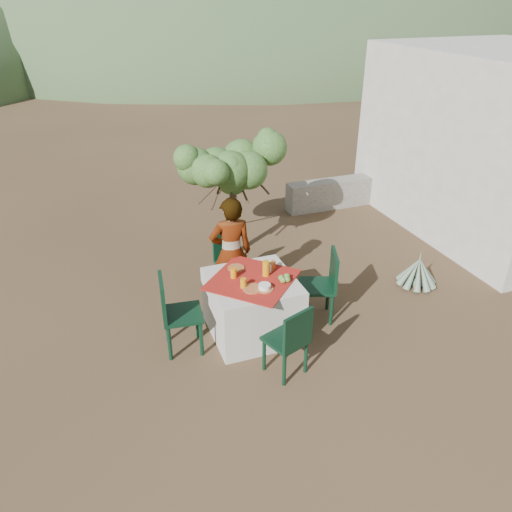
{
  "coord_description": "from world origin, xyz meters",
  "views": [
    {
      "loc": [
        -1.35,
        -4.72,
        3.83
      ],
      "look_at": [
        0.56,
        0.5,
        0.84
      ],
      "focal_mm": 35.0,
      "sensor_mm": 36.0,
      "label": 1
    }
  ],
  "objects": [
    {
      "name": "chair_near",
      "position": [
        0.48,
        -0.8,
        0.49
      ],
      "size": [
        0.52,
        0.52,
        0.88
      ],
      "rotation": [
        0.0,
        0.0,
        3.49
      ],
      "color": "black",
      "rests_on": "ground"
    },
    {
      "name": "bowl_plate",
      "position": [
        0.43,
        -0.16,
        0.77
      ],
      "size": [
        0.21,
        0.21,
        0.01
      ],
      "primitive_type": "cylinder",
      "color": "brown",
      "rests_on": "table"
    },
    {
      "name": "glass_near",
      "position": [
        0.21,
        -0.04,
        0.82
      ],
      "size": [
        0.07,
        0.07,
        0.12
      ],
      "primitive_type": "cylinder",
      "color": "orange",
      "rests_on": "table"
    },
    {
      "name": "guesthouse",
      "position": [
        5.6,
        1.8,
        1.5
      ],
      "size": [
        3.2,
        4.2,
        3.0
      ],
      "primitive_type": "cube",
      "color": "silver",
      "rests_on": "ground"
    },
    {
      "name": "chair_right",
      "position": [
        1.33,
        0.08,
        0.53
      ],
      "size": [
        0.56,
        0.56,
        0.95
      ],
      "rotation": [
        0.0,
        0.0,
        4.36
      ],
      "color": "black",
      "rests_on": "ground"
    },
    {
      "name": "napkin_holder",
      "position": [
        0.6,
        0.18,
        0.81
      ],
      "size": [
        0.08,
        0.06,
        0.1
      ],
      "primitive_type": "cube",
      "rotation": [
        0.0,
        0.0,
        0.17
      ],
      "color": "white",
      "rests_on": "table"
    },
    {
      "name": "hill_near_right",
      "position": [
        12.0,
        36.0,
        0.0
      ],
      "size": [
        48.0,
        48.0,
        20.0
      ],
      "primitive_type": "ellipsoid",
      "color": "#314E2C",
      "rests_on": "ground"
    },
    {
      "name": "ground",
      "position": [
        0.0,
        0.0,
        0.0
      ],
      "size": [
        160.0,
        160.0,
        0.0
      ],
      "primitive_type": "plane",
      "color": "#3D2D1B",
      "rests_on": "ground"
    },
    {
      "name": "shrub_tree",
      "position": [
        0.85,
        2.22,
        1.37
      ],
      "size": [
        1.48,
        1.45,
        1.74
      ],
      "color": "#473523",
      "rests_on": "ground"
    },
    {
      "name": "fruit_cluster",
      "position": [
        0.71,
        -0.08,
        0.8
      ],
      "size": [
        0.15,
        0.14,
        0.08
      ],
      "color": "olive",
      "rests_on": "table"
    },
    {
      "name": "stone_wall",
      "position": [
        3.6,
        3.4,
        0.28
      ],
      "size": [
        2.6,
        0.35,
        0.55
      ],
      "primitive_type": "cube",
      "color": "gray",
      "rests_on": "ground"
    },
    {
      "name": "juice_pitcher",
      "position": [
        0.56,
        0.13,
        0.86
      ],
      "size": [
        0.09,
        0.09,
        0.19
      ],
      "primitive_type": "cylinder",
      "color": "orange",
      "rests_on": "table"
    },
    {
      "name": "plate_far",
      "position": [
        0.27,
        0.41,
        0.77
      ],
      "size": [
        0.21,
        0.21,
        0.01
      ],
      "primitive_type": "cylinder",
      "color": "brown",
      "rests_on": "table"
    },
    {
      "name": "agave",
      "position": [
        3.0,
        0.33,
        0.21
      ],
      "size": [
        0.58,
        0.59,
        0.62
      ],
      "rotation": [
        0.0,
        0.0,
        0.36
      ],
      "color": "slate",
      "rests_on": "ground"
    },
    {
      "name": "chair_left",
      "position": [
        -0.59,
        0.08,
        0.54
      ],
      "size": [
        0.5,
        0.5,
        0.98
      ],
      "rotation": [
        0.0,
        0.0,
        1.45
      ],
      "color": "black",
      "rests_on": "ground"
    },
    {
      "name": "white_bowl",
      "position": [
        0.43,
        -0.16,
        0.8
      ],
      "size": [
        0.14,
        0.14,
        0.05
      ],
      "primitive_type": "cylinder",
      "color": "white",
      "rests_on": "bowl_plate"
    },
    {
      "name": "hill_far_right",
      "position": [
        28.0,
        46.0,
        0.0
      ],
      "size": [
        36.0,
        36.0,
        14.0
      ],
      "primitive_type": "ellipsoid",
      "color": "slate",
      "rests_on": "ground"
    },
    {
      "name": "jar_left",
      "position": [
        0.67,
        0.23,
        0.81
      ],
      "size": [
        0.06,
        0.06,
        0.1
      ],
      "primitive_type": "cylinder",
      "color": "#C16022",
      "rests_on": "table"
    },
    {
      "name": "chair_far",
      "position": [
        0.43,
        1.22,
        0.47
      ],
      "size": [
        0.47,
        0.47,
        0.85
      ],
      "rotation": [
        0.0,
        0.0,
        0.22
      ],
      "color": "black",
      "rests_on": "ground"
    },
    {
      "name": "glass_far",
      "position": [
        0.17,
        0.21,
        0.82
      ],
      "size": [
        0.08,
        0.08,
        0.13
      ],
      "primitive_type": "cylinder",
      "color": "orange",
      "rests_on": "table"
    },
    {
      "name": "plate_near",
      "position": [
        0.3,
        -0.11,
        0.77
      ],
      "size": [
        0.24,
        0.24,
        0.01
      ],
      "primitive_type": "cylinder",
      "color": "brown",
      "rests_on": "table"
    },
    {
      "name": "person",
      "position": [
        0.33,
        0.8,
        0.78
      ],
      "size": [
        0.6,
        0.42,
        1.55
      ],
      "primitive_type": "imported",
      "rotation": [
        0.0,
        0.0,
        3.05
      ],
      "color": "#8C6651",
      "rests_on": "ground"
    },
    {
      "name": "hill_far_center",
      "position": [
        -4.0,
        52.0,
        0.0
      ],
      "size": [
        60.0,
        60.0,
        24.0
      ],
      "primitive_type": "ellipsoid",
      "color": "slate",
      "rests_on": "ground"
    },
    {
      "name": "jar_right",
      "position": [
        0.71,
        0.27,
        0.81
      ],
      "size": [
        0.06,
        0.06,
        0.09
      ],
      "primitive_type": "cylinder",
      "color": "#C16022",
      "rests_on": "table"
    },
    {
      "name": "table",
      "position": [
        0.37,
        0.1,
        0.38
      ],
      "size": [
        1.3,
        1.3,
        0.76
      ],
      "color": "silver",
      "rests_on": "ground"
    }
  ]
}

